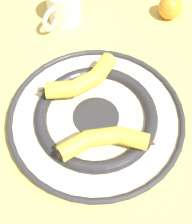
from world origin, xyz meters
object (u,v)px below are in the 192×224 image
(banana_b, at_px, (105,140))
(apple, at_px, (170,7))
(decorative_bowl, at_px, (96,117))
(coffee_mug, at_px, (63,6))
(banana_a, at_px, (82,81))

(banana_b, height_order, apple, apple)
(decorative_bowl, distance_m, coffee_mug, 0.35)
(banana_a, bearing_deg, decorative_bowl, -99.22)
(banana_a, bearing_deg, apple, 16.31)
(banana_b, distance_m, coffee_mug, 0.43)
(coffee_mug, bearing_deg, banana_b, 45.50)
(banana_a, distance_m, banana_b, 0.16)
(decorative_bowl, bearing_deg, coffee_mug, -117.33)
(decorative_bowl, bearing_deg, apple, -162.51)
(decorative_bowl, relative_size, coffee_mug, 2.81)
(coffee_mug, distance_m, apple, 0.30)
(coffee_mug, relative_size, apple, 1.79)
(decorative_bowl, relative_size, banana_a, 1.98)
(banana_b, bearing_deg, decorative_bowl, -85.19)
(banana_b, xyz_separation_m, coffee_mug, (-0.20, -0.38, -0.01))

